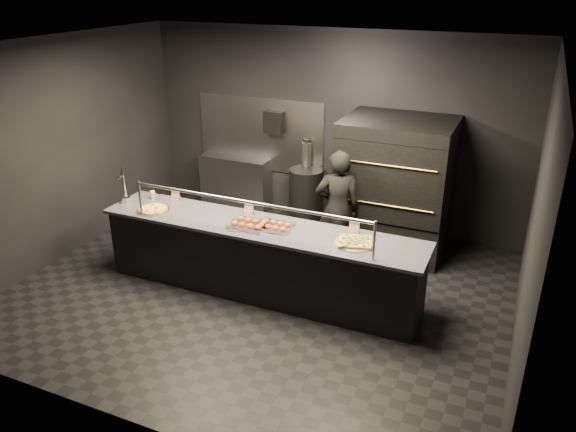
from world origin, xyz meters
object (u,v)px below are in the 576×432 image
(prep_shelf, at_px, (236,183))
(worker, at_px, (337,209))
(fire_extinguisher, at_px, (306,156))
(round_pizza, at_px, (153,209))
(pizza_oven, at_px, (395,185))
(towel_dispenser, at_px, (274,122))
(service_counter, at_px, (260,259))
(slider_tray_a, at_px, (249,224))
(square_pizza, at_px, (355,242))
(trash_bin, at_px, (306,196))
(beer_tap, at_px, (125,192))
(slider_tray_b, at_px, (274,226))

(prep_shelf, distance_m, worker, 2.56)
(fire_extinguisher, distance_m, round_pizza, 2.76)
(pizza_oven, bearing_deg, worker, -125.66)
(fire_extinguisher, height_order, worker, worker)
(prep_shelf, xyz_separation_m, towel_dispenser, (0.70, 0.07, 1.10))
(service_counter, height_order, fire_extinguisher, service_counter)
(slider_tray_a, xyz_separation_m, worker, (0.72, 1.16, -0.13))
(prep_shelf, bearing_deg, towel_dispenser, 5.71)
(pizza_oven, bearing_deg, square_pizza, -89.67)
(round_pizza, xyz_separation_m, trash_bin, (1.17, 2.35, -0.49))
(service_counter, bearing_deg, beer_tap, -178.58)
(slider_tray_b, distance_m, square_pizza, 1.01)
(beer_tap, bearing_deg, round_pizza, -9.59)
(pizza_oven, bearing_deg, beer_tap, -148.26)
(towel_dispenser, distance_m, round_pizza, 2.65)
(service_counter, relative_size, beer_tap, 7.85)
(prep_shelf, height_order, fire_extinguisher, fire_extinguisher)
(pizza_oven, height_order, slider_tray_a, pizza_oven)
(square_pizza, bearing_deg, round_pizza, -177.22)
(prep_shelf, bearing_deg, pizza_oven, -8.54)
(pizza_oven, relative_size, prep_shelf, 1.59)
(towel_dispenser, bearing_deg, round_pizza, -102.30)
(fire_extinguisher, bearing_deg, square_pizza, -57.00)
(fire_extinguisher, relative_size, beer_tap, 0.97)
(prep_shelf, xyz_separation_m, slider_tray_a, (1.50, -2.39, 0.50))
(towel_dispenser, bearing_deg, fire_extinguisher, 1.04)
(round_pizza, height_order, square_pizza, square_pizza)
(pizza_oven, relative_size, worker, 1.17)
(pizza_oven, height_order, prep_shelf, pizza_oven)
(service_counter, xyz_separation_m, worker, (0.62, 1.10, 0.35))
(fire_extinguisher, bearing_deg, towel_dispenser, -178.96)
(slider_tray_a, bearing_deg, slider_tray_b, 13.45)
(service_counter, bearing_deg, fire_extinguisher, 98.30)
(service_counter, relative_size, slider_tray_b, 8.77)
(square_pizza, xyz_separation_m, worker, (-0.59, 1.10, -0.12))
(pizza_oven, bearing_deg, service_counter, -122.27)
(towel_dispenser, distance_m, worker, 2.13)
(fire_extinguisher, height_order, slider_tray_a, fire_extinguisher)
(beer_tap, bearing_deg, slider_tray_b, 1.38)
(prep_shelf, distance_m, beer_tap, 2.47)
(square_pizza, distance_m, trash_bin, 2.72)
(service_counter, bearing_deg, slider_tray_b, 1.04)
(service_counter, distance_m, pizza_oven, 2.30)
(slider_tray_a, distance_m, slider_tray_b, 0.31)
(round_pizza, bearing_deg, slider_tray_b, 4.73)
(beer_tap, height_order, square_pizza, beer_tap)
(pizza_oven, bearing_deg, trash_bin, 167.77)
(square_pizza, relative_size, trash_bin, 0.53)
(pizza_oven, bearing_deg, prep_shelf, 171.46)
(service_counter, xyz_separation_m, round_pizza, (-1.45, -0.13, 0.47))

